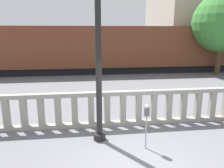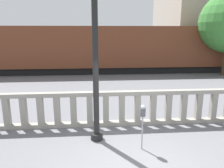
{
  "view_description": "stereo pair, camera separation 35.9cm",
  "coord_description": "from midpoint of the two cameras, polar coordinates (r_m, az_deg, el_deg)",
  "views": [
    {
      "loc": [
        -1.28,
        -4.64,
        3.27
      ],
      "look_at": [
        -0.26,
        3.54,
        1.27
      ],
      "focal_mm": 35.0,
      "sensor_mm": 36.0,
      "label": 1
    },
    {
      "loc": [
        -0.92,
        -4.68,
        3.27
      ],
      "look_at": [
        -0.26,
        3.54,
        1.27
      ],
      "focal_mm": 35.0,
      "sensor_mm": 36.0,
      "label": 2
    }
  ],
  "objects": [
    {
      "name": "ground_plane",
      "position": [
        5.8,
        7.7,
        -20.84
      ],
      "size": [
        160.0,
        160.0,
        0.0
      ],
      "primitive_type": "plane",
      "color": "slate"
    },
    {
      "name": "train_near",
      "position": [
        17.79,
        -3.26,
        9.2
      ],
      "size": [
        28.57,
        2.85,
        4.25
      ],
      "color": "black",
      "rests_on": "ground"
    },
    {
      "name": "balustrade",
      "position": [
        7.75,
        3.89,
        -6.37
      ],
      "size": [
        12.27,
        0.24,
        1.25
      ],
      "color": "gray",
      "rests_on": "ground"
    },
    {
      "name": "parking_meter",
      "position": [
        6.13,
        9.72,
        -7.93
      ],
      "size": [
        0.15,
        0.15,
        1.32
      ],
      "color": "#99999E",
      "rests_on": "ground"
    },
    {
      "name": "lamppost",
      "position": [
        6.21,
        -2.82,
        16.76
      ],
      "size": [
        0.38,
        0.38,
        6.87
      ],
      "color": "black",
      "rests_on": "ground"
    },
    {
      "name": "building_block",
      "position": [
        27.68,
        24.11,
        17.92
      ],
      "size": [
        9.72,
        9.5,
        11.79
      ],
      "color": "#ADA393",
      "rests_on": "ground"
    }
  ]
}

